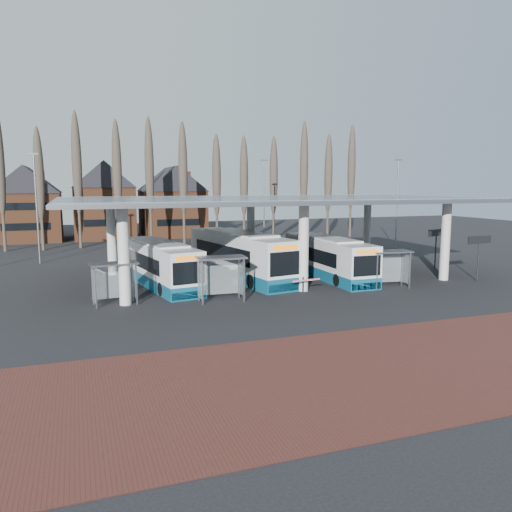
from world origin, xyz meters
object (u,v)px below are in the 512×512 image
object	(u,v)px
shelter_0	(114,274)
shelter_2	(389,261)
bus_1	(239,256)
bus_0	(159,264)
bus_2	(327,258)
shelter_1	(220,269)

from	to	relation	value
shelter_0	shelter_2	distance (m)	18.89
bus_1	shelter_2	distance (m)	11.49
bus_0	shelter_2	world-z (taller)	bus_0
shelter_0	bus_2	bearing A→B (deg)	6.73
bus_2	shelter_1	world-z (taller)	bus_2
bus_2	shelter_2	size ratio (longest dim) A/B	3.76
bus_2	shelter_1	bearing A→B (deg)	-153.06
bus_1	shelter_2	world-z (taller)	bus_1
shelter_0	shelter_2	xyz separation A→B (m)	(18.84, -1.41, 0.06)
bus_0	shelter_1	bearing A→B (deg)	-76.03
bus_0	shelter_2	bearing A→B (deg)	-32.86
shelter_2	shelter_0	bearing A→B (deg)	-176.32
bus_2	shelter_0	size ratio (longest dim) A/B	3.91
bus_2	shelter_2	world-z (taller)	bus_2
bus_0	shelter_0	xyz separation A→B (m)	(-3.57, -5.18, 0.38)
bus_0	shelter_1	distance (m)	7.12
bus_0	bus_1	distance (m)	6.47
shelter_1	shelter_2	distance (m)	12.44
bus_2	shelter_0	distance (m)	17.17
shelter_2	shelter_1	bearing A→B (deg)	-172.43
bus_1	shelter_0	distance (m)	11.63
bus_0	shelter_2	size ratio (longest dim) A/B	3.85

